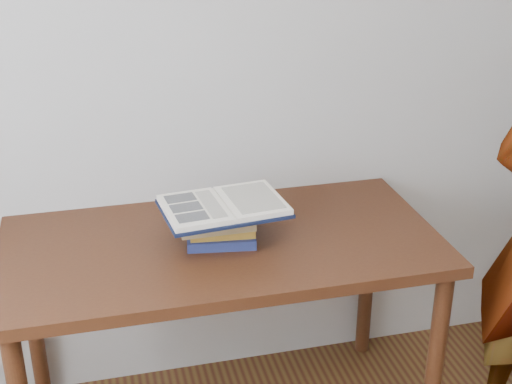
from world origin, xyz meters
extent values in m
cube|color=#B0ACA6|center=(0.00, 1.75, 1.30)|extent=(3.50, 0.04, 2.60)
cube|color=#3F210F|center=(0.09, 1.38, 0.77)|extent=(1.48, 0.74, 0.04)
cylinder|color=#3F210F|center=(0.77, 1.07, 0.38)|extent=(0.06, 0.06, 0.75)
cylinder|color=#3F210F|center=(-0.60, 1.69, 0.38)|extent=(0.06, 0.06, 0.75)
cylinder|color=#3F210F|center=(0.77, 1.69, 0.38)|extent=(0.06, 0.06, 0.75)
cube|color=#19244D|center=(0.08, 1.37, 0.81)|extent=(0.25, 0.18, 0.03)
cube|color=#A98626|center=(0.08, 1.38, 0.84)|extent=(0.23, 0.17, 0.03)
cube|color=#9E7E51|center=(0.06, 1.37, 0.87)|extent=(0.25, 0.16, 0.03)
cube|color=maroon|center=(0.09, 1.36, 0.90)|extent=(0.24, 0.18, 0.03)
cube|color=black|center=(0.09, 1.36, 0.92)|extent=(0.43, 0.32, 0.01)
cube|color=silver|center=(-0.01, 1.35, 0.94)|extent=(0.22, 0.28, 0.02)
cube|color=silver|center=(0.19, 1.37, 0.94)|extent=(0.22, 0.28, 0.02)
cylinder|color=silver|center=(0.09, 1.36, 0.93)|extent=(0.04, 0.26, 0.01)
cube|color=black|center=(-0.05, 1.42, 0.95)|extent=(0.11, 0.07, 0.00)
cube|color=black|center=(-0.04, 1.35, 0.95)|extent=(0.11, 0.07, 0.00)
cube|color=black|center=(-0.03, 1.27, 0.95)|extent=(0.11, 0.07, 0.00)
cube|color=beige|center=(0.05, 1.35, 0.95)|extent=(0.07, 0.22, 0.00)
cube|color=beige|center=(0.19, 1.37, 0.95)|extent=(0.17, 0.24, 0.00)
camera|label=1|loc=(-0.32, -0.72, 1.94)|focal=50.00mm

